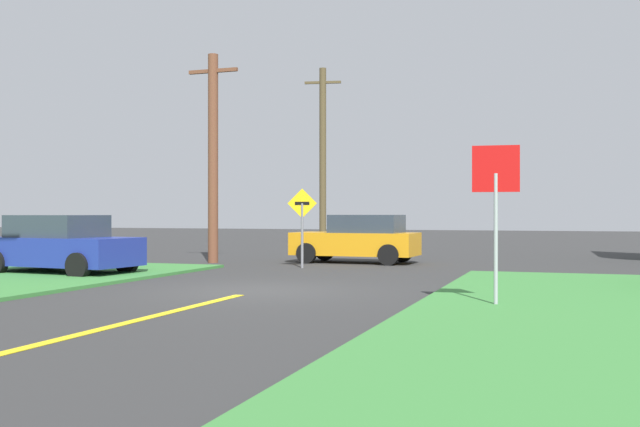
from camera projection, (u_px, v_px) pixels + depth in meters
name	position (u px, v px, depth m)	size (l,w,h in m)	color
ground_plane	(259.00, 290.00, 16.01)	(120.00, 120.00, 0.00)	#303030
stop_sign	(496.00, 192.00, 12.95)	(0.81, 0.11, 2.85)	#9EA0A8
parked_car_near_building	(61.00, 245.00, 20.15)	(4.35, 2.45, 1.62)	navy
car_approaching_junction	(358.00, 239.00, 25.02)	(4.24, 2.09, 1.62)	orange
utility_pole_mid	(213.00, 156.00, 25.02)	(1.80, 0.34, 7.04)	brown
utility_pole_far	(323.00, 156.00, 36.53)	(1.79, 0.45, 8.83)	brown
direction_sign	(302.00, 219.00, 22.62)	(0.89, 0.21, 2.43)	slate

